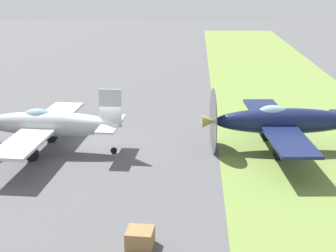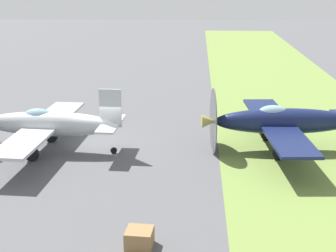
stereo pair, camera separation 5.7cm
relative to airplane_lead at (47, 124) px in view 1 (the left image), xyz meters
name	(u,v)px [view 1 (the left image)]	position (x,y,z in m)	size (l,w,h in m)	color
ground_plane	(103,148)	(0.62, -2.76, -1.49)	(160.00, 160.00, 0.00)	#515154
grass_verge	(324,152)	(0.62, -14.37, -1.48)	(120.00, 11.00, 0.01)	olive
airplane_lead	(47,124)	(0.00, 0.00, 0.00)	(9.96, 7.89, 3.55)	#B2B7BC
airplane_wingman	(281,121)	(0.96, -12.12, 0.08)	(10.49, 8.30, 3.73)	#141E47
supply_crate	(140,238)	(-9.44, -5.83, -1.17)	(0.90, 0.90, 0.64)	olive
runway_marker_cone	(212,116)	(6.67, -8.69, -1.27)	(0.36, 0.36, 0.44)	orange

